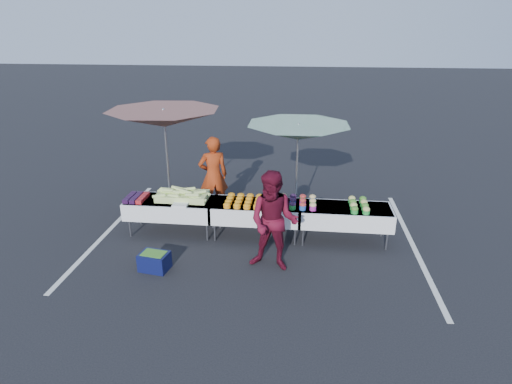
# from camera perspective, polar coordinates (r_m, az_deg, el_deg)

# --- Properties ---
(ground) EXTENTS (80.00, 80.00, 0.00)m
(ground) POSITION_cam_1_polar(r_m,az_deg,el_deg) (9.06, 0.00, -5.90)
(ground) COLOR black
(stripe_left) EXTENTS (0.10, 5.00, 0.00)m
(stripe_left) POSITION_cam_1_polar(r_m,az_deg,el_deg) (9.90, -18.80, -4.64)
(stripe_left) COLOR silver
(stripe_left) RESTS_ON ground
(stripe_right) EXTENTS (0.10, 5.00, 0.00)m
(stripe_right) POSITION_cam_1_polar(r_m,az_deg,el_deg) (9.30, 20.12, -6.53)
(stripe_right) COLOR silver
(stripe_right) RESTS_ON ground
(table_left) EXTENTS (1.86, 0.81, 0.75)m
(table_left) POSITION_cam_1_polar(r_m,az_deg,el_deg) (9.17, -11.26, -1.97)
(table_left) COLOR white
(table_left) RESTS_ON ground
(table_center) EXTENTS (1.86, 0.81, 0.75)m
(table_center) POSITION_cam_1_polar(r_m,az_deg,el_deg) (8.81, 0.00, -2.53)
(table_center) COLOR white
(table_center) RESTS_ON ground
(table_right) EXTENTS (1.86, 0.81, 0.75)m
(table_right) POSITION_cam_1_polar(r_m,az_deg,el_deg) (8.81, 11.73, -3.00)
(table_right) COLOR white
(table_right) RESTS_ON ground
(berry_punnets) EXTENTS (0.40, 0.54, 0.08)m
(berry_punnets) POSITION_cam_1_polar(r_m,az_deg,el_deg) (9.27, -15.65, -0.72)
(berry_punnets) COLOR black
(berry_punnets) RESTS_ON table_left
(corn_pile) EXTENTS (1.16, 0.57, 0.26)m
(corn_pile) POSITION_cam_1_polar(r_m,az_deg,el_deg) (9.04, -9.74, -0.44)
(corn_pile) COLOR #BFDF72
(corn_pile) RESTS_ON table_left
(plastic_bags) EXTENTS (0.30, 0.25, 0.05)m
(plastic_bags) POSITION_cam_1_polar(r_m,az_deg,el_deg) (8.74, -10.04, -1.69)
(plastic_bags) COLOR white
(plastic_bags) RESTS_ON table_left
(carrot_bowls) EXTENTS (0.75, 0.69, 0.11)m
(carrot_bowls) POSITION_cam_1_polar(r_m,az_deg,el_deg) (8.74, -1.64, -1.18)
(carrot_bowls) COLOR orange
(carrot_bowls) RESTS_ON table_center
(potato_cups) EXTENTS (0.94, 0.58, 0.16)m
(potato_cups) POSITION_cam_1_polar(r_m,az_deg,el_deg) (8.67, 4.94, -1.24)
(potato_cups) COLOR #2653B1
(potato_cups) RESTS_ON table_right
(bean_baskets) EXTENTS (0.36, 0.68, 0.15)m
(bean_baskets) POSITION_cam_1_polar(r_m,az_deg,el_deg) (8.74, 13.55, -1.65)
(bean_baskets) COLOR green
(bean_baskets) RESTS_ON table_right
(vendor) EXTENTS (0.79, 0.66, 1.85)m
(vendor) POSITION_cam_1_polar(r_m,az_deg,el_deg) (9.87, -5.71, 2.17)
(vendor) COLOR #9D3212
(vendor) RESTS_ON ground
(customer) EXTENTS (1.01, 0.85, 1.85)m
(customer) POSITION_cam_1_polar(r_m,az_deg,el_deg) (7.54, 2.37, -3.98)
(customer) COLOR #570D1F
(customer) RESTS_ON ground
(umbrella_left) EXTENTS (3.08, 3.08, 2.51)m
(umbrella_left) POSITION_cam_1_polar(r_m,az_deg,el_deg) (9.48, -12.17, 9.48)
(umbrella_left) COLOR black
(umbrella_left) RESTS_ON ground
(umbrella_right) EXTENTS (2.88, 2.88, 2.26)m
(umbrella_right) POSITION_cam_1_polar(r_m,az_deg,el_deg) (9.05, 5.66, 7.86)
(umbrella_right) COLOR black
(umbrella_right) RESTS_ON ground
(storage_bin) EXTENTS (0.56, 0.45, 0.33)m
(storage_bin) POSITION_cam_1_polar(r_m,az_deg,el_deg) (8.04, -13.39, -8.93)
(storage_bin) COLOR #0C113F
(storage_bin) RESTS_ON ground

